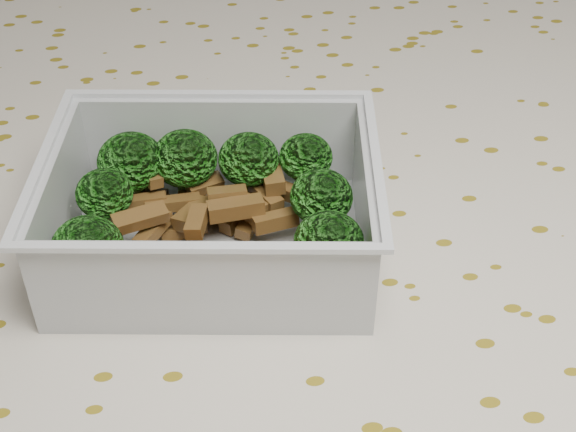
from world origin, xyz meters
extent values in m
cube|color=brown|center=(0.00, 0.00, 0.73)|extent=(1.40, 0.90, 0.04)
cube|color=beige|center=(0.00, 0.00, 0.75)|extent=(1.46, 0.96, 0.01)
cube|color=beige|center=(0.00, 0.48, 0.66)|extent=(1.46, 0.01, 0.18)
cube|color=silver|center=(-0.05, 0.01, 0.76)|extent=(0.18, 0.15, 0.00)
cube|color=silver|center=(-0.04, 0.07, 0.79)|extent=(0.17, 0.03, 0.05)
cube|color=silver|center=(-0.06, -0.05, 0.79)|extent=(0.17, 0.03, 0.05)
cube|color=silver|center=(0.03, -0.01, 0.79)|extent=(0.02, 0.12, 0.05)
cube|color=silver|center=(-0.13, 0.02, 0.79)|extent=(0.02, 0.12, 0.05)
cube|color=silver|center=(-0.04, 0.07, 0.82)|extent=(0.17, 0.03, 0.00)
cube|color=silver|center=(-0.06, -0.06, 0.82)|extent=(0.17, 0.03, 0.00)
cube|color=silver|center=(0.04, -0.01, 0.82)|extent=(0.02, 0.13, 0.00)
cube|color=silver|center=(-0.13, 0.02, 0.82)|extent=(0.02, 0.13, 0.00)
cylinder|color=#608C3F|center=(-0.09, 0.05, 0.77)|extent=(0.01, 0.01, 0.02)
ellipsoid|color=#338526|center=(-0.09, 0.05, 0.79)|extent=(0.04, 0.04, 0.03)
cylinder|color=#608C3F|center=(-0.06, 0.05, 0.77)|extent=(0.01, 0.01, 0.02)
ellipsoid|color=#338526|center=(-0.06, 0.05, 0.79)|extent=(0.04, 0.04, 0.03)
cylinder|color=#608C3F|center=(-0.02, 0.04, 0.77)|extent=(0.01, 0.01, 0.02)
ellipsoid|color=#338526|center=(-0.02, 0.04, 0.79)|extent=(0.03, 0.03, 0.03)
cylinder|color=#608C3F|center=(0.01, 0.04, 0.77)|extent=(0.01, 0.01, 0.02)
ellipsoid|color=#338526|center=(0.01, 0.04, 0.79)|extent=(0.03, 0.03, 0.03)
cylinder|color=#608C3F|center=(-0.10, 0.02, 0.77)|extent=(0.01, 0.01, 0.02)
ellipsoid|color=#338526|center=(-0.10, 0.02, 0.79)|extent=(0.03, 0.03, 0.03)
cylinder|color=#608C3F|center=(0.01, 0.00, 0.77)|extent=(0.01, 0.01, 0.02)
ellipsoid|color=#338526|center=(0.01, 0.00, 0.79)|extent=(0.03, 0.03, 0.03)
cylinder|color=#608C3F|center=(-0.11, -0.02, 0.77)|extent=(0.01, 0.01, 0.02)
ellipsoid|color=#338526|center=(-0.11, -0.02, 0.79)|extent=(0.04, 0.04, 0.03)
cylinder|color=#608C3F|center=(0.01, -0.03, 0.77)|extent=(0.01, 0.01, 0.02)
ellipsoid|color=#338526|center=(0.01, -0.03, 0.79)|extent=(0.04, 0.04, 0.03)
cube|color=brown|center=(-0.06, 0.02, 0.77)|extent=(0.03, 0.03, 0.01)
cube|color=brown|center=(-0.01, 0.00, 0.78)|extent=(0.03, 0.01, 0.01)
cube|color=brown|center=(-0.05, 0.03, 0.77)|extent=(0.03, 0.03, 0.01)
cube|color=brown|center=(-0.04, 0.02, 0.78)|extent=(0.02, 0.01, 0.01)
cube|color=brown|center=(-0.06, 0.02, 0.77)|extent=(0.03, 0.02, 0.01)
cube|color=brown|center=(-0.08, 0.05, 0.77)|extent=(0.02, 0.02, 0.01)
cube|color=brown|center=(-0.03, 0.02, 0.77)|extent=(0.03, 0.03, 0.01)
cube|color=brown|center=(-0.05, 0.04, 0.77)|extent=(0.02, 0.03, 0.01)
cube|color=brown|center=(-0.06, 0.00, 0.78)|extent=(0.01, 0.02, 0.01)
cube|color=brown|center=(-0.01, 0.03, 0.78)|extent=(0.03, 0.02, 0.01)
cube|color=brown|center=(-0.08, 0.05, 0.78)|extent=(0.02, 0.03, 0.01)
cube|color=brown|center=(-0.09, 0.00, 0.78)|extent=(0.03, 0.02, 0.01)
cube|color=brown|center=(-0.03, 0.02, 0.77)|extent=(0.02, 0.02, 0.01)
cube|color=brown|center=(-0.07, 0.03, 0.77)|extent=(0.03, 0.01, 0.01)
cube|color=brown|center=(-0.01, 0.03, 0.78)|extent=(0.01, 0.02, 0.01)
cube|color=brown|center=(-0.09, 0.03, 0.78)|extent=(0.03, 0.01, 0.01)
cube|color=brown|center=(-0.08, 0.01, 0.78)|extent=(0.02, 0.03, 0.01)
cube|color=brown|center=(-0.05, 0.04, 0.78)|extent=(0.02, 0.02, 0.01)
cube|color=brown|center=(-0.03, 0.01, 0.78)|extent=(0.03, 0.02, 0.01)
cube|color=brown|center=(-0.03, 0.03, 0.77)|extent=(0.03, 0.02, 0.01)
cube|color=brown|center=(-0.03, 0.02, 0.78)|extent=(0.02, 0.02, 0.01)
cube|color=brown|center=(-0.02, 0.03, 0.77)|extent=(0.02, 0.03, 0.01)
cube|color=brown|center=(-0.03, 0.02, 0.77)|extent=(0.02, 0.03, 0.01)
cylinder|color=#B55814|center=(-0.05, -0.03, 0.78)|extent=(0.13, 0.05, 0.03)
sphere|color=#B55814|center=(0.01, -0.04, 0.78)|extent=(0.03, 0.03, 0.03)
sphere|color=#B55814|center=(-0.11, -0.02, 0.78)|extent=(0.03, 0.03, 0.03)
camera|label=1|loc=(-0.05, -0.33, 1.06)|focal=50.00mm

